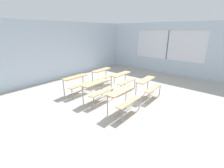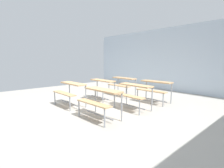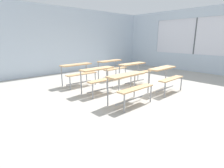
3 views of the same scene
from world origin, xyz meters
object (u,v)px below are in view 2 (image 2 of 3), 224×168
desk_bench_r2c1 (155,86)px  desk_bench_r1c1 (133,91)px  desk_bench_r0c0 (70,89)px  desk_bench_r2c0 (122,82)px  desk_bench_r1c0 (100,85)px  desk_bench_r0c1 (100,97)px

desk_bench_r2c1 → desk_bench_r1c1: bearing=-90.7°
desk_bench_r0c0 → desk_bench_r2c0: size_ratio=1.01×
desk_bench_r0c0 → desk_bench_r2c0: same height
desk_bench_r0c0 → desk_bench_r1c0: 1.21m
desk_bench_r1c1 → desk_bench_r2c1: size_ratio=0.99×
desk_bench_r0c0 → desk_bench_r0c1: size_ratio=0.99×
desk_bench_r1c0 → desk_bench_r2c1: 1.93m
desk_bench_r2c0 → desk_bench_r0c1: bearing=-57.0°
desk_bench_r1c0 → desk_bench_r2c0: size_ratio=1.01×
desk_bench_r0c0 → desk_bench_r2c0: (-0.01, 2.38, 0.00)m
desk_bench_r2c0 → desk_bench_r2c1: same height
desk_bench_r0c1 → desk_bench_r2c0: size_ratio=1.02×
desk_bench_r2c1 → desk_bench_r0c1: bearing=-91.8°
desk_bench_r0c1 → desk_bench_r2c1: (-0.03, 2.41, 0.00)m
desk_bench_r0c1 → desk_bench_r1c1: 1.24m
desk_bench_r0c0 → desk_bench_r1c1: 2.00m
desk_bench_r1c1 → desk_bench_r2c0: same height
desk_bench_r1c1 → desk_bench_r2c0: size_ratio=1.00×
desk_bench_r1c0 → desk_bench_r0c0: bearing=-92.1°
desk_bench_r1c0 → desk_bench_r2c1: same height
desk_bench_r1c1 → desk_bench_r0c1: bearing=-89.7°
desk_bench_r1c1 → desk_bench_r2c0: (-1.59, 1.17, 0.00)m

